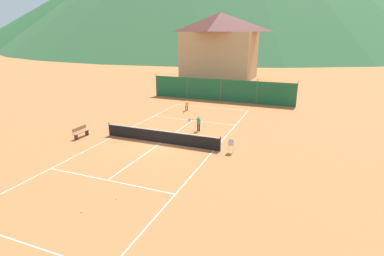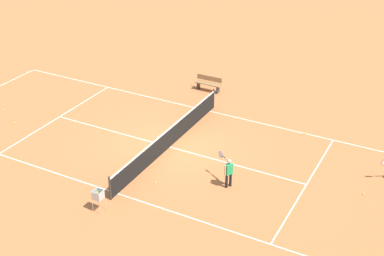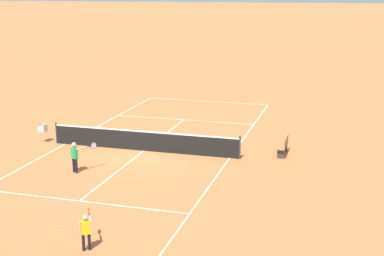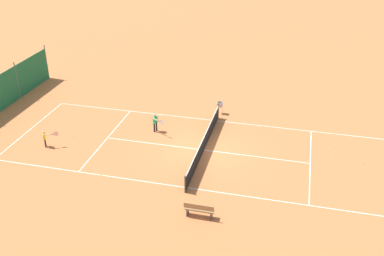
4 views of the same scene
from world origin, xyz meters
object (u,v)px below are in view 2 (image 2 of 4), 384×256
object	(u,v)px
tennis_ball_far_corner	(364,194)
tennis_net	(169,137)
player_far_service	(228,170)
courtside_bench	(208,83)
ball_hopper	(98,196)
tennis_ball_alley_right	(305,133)
tennis_ball_service_box	(15,123)
tennis_ball_mid_court	(3,110)
tennis_ball_by_net_right	(155,183)

from	to	relation	value
tennis_ball_far_corner	tennis_net	bearing A→B (deg)	-87.36
player_far_service	courtside_bench	distance (m)	9.27
tennis_net	ball_hopper	xyz separation A→B (m)	(5.31, 0.02, 0.16)
tennis_ball_alley_right	ball_hopper	size ratio (longest dim) A/B	0.07
tennis_ball_service_box	courtside_bench	xyz separation A→B (m)	(-7.94, 6.68, 0.42)
player_far_service	tennis_net	bearing A→B (deg)	-113.60
tennis_ball_service_box	tennis_ball_mid_court	world-z (taller)	same
tennis_ball_service_box	ball_hopper	distance (m)	8.73
tennis_ball_by_net_right	courtside_bench	bearing A→B (deg)	-166.91
tennis_net	tennis_ball_mid_court	size ratio (longest dim) A/B	139.09
tennis_ball_by_net_right	tennis_net	bearing A→B (deg)	-161.36
player_far_service	tennis_ball_by_net_right	distance (m)	3.03
tennis_ball_by_net_right	player_far_service	bearing A→B (deg)	114.09
tennis_ball_by_net_right	tennis_ball_service_box	world-z (taller)	same
tennis_net	courtside_bench	size ratio (longest dim) A/B	6.12
tennis_ball_by_net_right	tennis_ball_service_box	distance (m)	8.88
player_far_service	tennis_ball_alley_right	size ratio (longest dim) A/B	19.59
player_far_service	tennis_ball_service_box	world-z (taller)	player_far_service
tennis_ball_service_box	courtside_bench	distance (m)	10.39
player_far_service	tennis_ball_by_net_right	bearing A→B (deg)	-65.91
tennis_ball_far_corner	tennis_ball_service_box	size ratio (longest dim) A/B	1.00
player_far_service	tennis_ball_alley_right	bearing A→B (deg)	166.03
tennis_ball_service_box	tennis_ball_far_corner	bearing A→B (deg)	96.92
tennis_ball_far_corner	tennis_ball_mid_court	distance (m)	18.05
tennis_ball_alley_right	tennis_ball_by_net_right	xyz separation A→B (m)	(6.89, -4.10, 0.00)
tennis_net	player_far_service	distance (m)	3.96
tennis_net	player_far_service	xyz separation A→B (m)	(1.58, 3.62, 0.25)
tennis_ball_far_corner	tennis_ball_by_net_right	bearing A→B (deg)	-67.43
tennis_ball_far_corner	tennis_ball_mid_court	bearing A→B (deg)	-86.14
player_far_service	tennis_ball_alley_right	xyz separation A→B (m)	(-5.69, 1.42, -0.72)
tennis_ball_mid_court	tennis_ball_far_corner	bearing A→B (deg)	93.86
tennis_ball_alley_right	tennis_ball_far_corner	world-z (taller)	same
tennis_ball_far_corner	tennis_ball_by_net_right	world-z (taller)	same
tennis_ball_by_net_right	courtside_bench	distance (m)	9.38
player_far_service	tennis_ball_mid_court	bearing A→B (deg)	-93.35
tennis_ball_mid_court	courtside_bench	bearing A→B (deg)	131.01
tennis_ball_alley_right	ball_hopper	distance (m)	10.69
player_far_service	ball_hopper	world-z (taller)	player_far_service
tennis_ball_alley_right	tennis_ball_by_net_right	size ratio (longest dim) A/B	1.00
tennis_net	tennis_ball_service_box	bearing A→B (deg)	-78.50
tennis_ball_mid_court	tennis_ball_alley_right	bearing A→B (deg)	108.82
tennis_ball_mid_court	courtside_bench	distance (m)	10.92
tennis_net	courtside_bench	world-z (taller)	tennis_net
tennis_ball_alley_right	courtside_bench	distance (m)	6.62
ball_hopper	courtside_bench	size ratio (longest dim) A/B	0.59
tennis_net	tennis_ball_alley_right	bearing A→B (deg)	129.19
tennis_net	ball_hopper	bearing A→B (deg)	0.18
tennis_ball_alley_right	tennis_ball_far_corner	size ratio (longest dim) A/B	1.00
tennis_ball_far_corner	tennis_ball_mid_court	world-z (taller)	same
tennis_net	tennis_ball_far_corner	size ratio (longest dim) A/B	139.09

